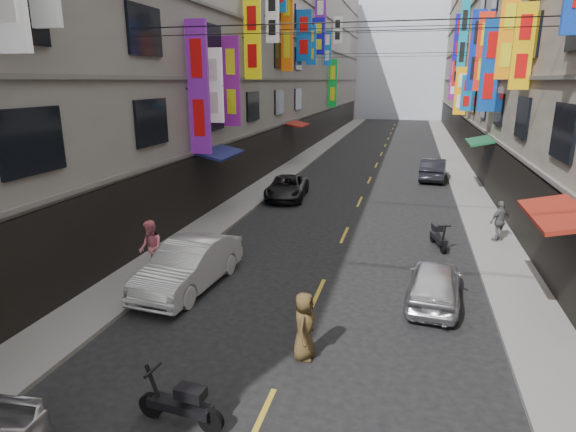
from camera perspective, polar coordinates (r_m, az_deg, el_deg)
The scene contains 18 objects.
sidewalk_left at distance 38.80m, azimuth 1.50°, elevation 6.51°, with size 2.00×90.00×0.12m, color slate.
sidewalk_right at distance 38.03m, azimuth 19.51°, elevation 5.42°, with size 2.00×90.00×0.12m, color slate.
building_row_left at distance 40.17m, azimuth -7.30°, elevation 20.20°, with size 10.14×90.00×19.00m.
building_row_right at distance 38.68m, azimuth 30.19°, elevation 18.48°, with size 10.14×90.00×19.00m.
haze_block at distance 87.51m, azimuth 13.34°, elevation 18.45°, with size 18.00×8.00×22.00m, color silver.
shop_signage at distance 30.60m, azimuth 10.23°, elevation 20.82°, with size 14.00×55.00×12.60m.
street_awnings at distance 21.92m, azimuth 4.39°, elevation 7.06°, with size 13.99×35.20×0.41m.
overhead_cables at distance 25.59m, azimuth 9.34°, elevation 21.18°, with size 14.00×38.04×1.24m.
lane_markings at distance 35.01m, azimuth 10.06°, elevation 5.17°, with size 0.12×80.20×0.01m.
scooter_crossing at distance 9.90m, azimuth -12.52°, elevation -20.97°, with size 1.80×0.52×1.14m.
scooter_far_right at distance 19.64m, azimuth 17.38°, elevation -2.34°, with size 0.70×1.77×1.14m.
car_left_mid at distance 15.38m, azimuth -11.66°, elevation -5.70°, with size 1.60×4.60×1.51m, color silver.
car_left_far at distance 26.58m, azimuth -0.12°, elevation 3.40°, with size 2.02×4.38×1.22m, color black.
car_right_mid at distance 14.77m, azimuth 16.96°, elevation -7.54°, with size 1.49×3.70×1.26m, color silver.
car_right_far at distance 32.96m, azimuth 16.82°, elevation 5.34°, with size 1.51×4.34×1.43m, color #24242B.
pedestrian_lfar at distance 16.28m, azimuth -15.96°, elevation -3.71°, with size 0.90×0.62×1.85m, color pink.
pedestrian_rfar at distance 20.78m, azimuth 23.83°, elevation -0.56°, with size 0.96×0.55×1.64m, color slate.
pedestrian_crossing at distance 11.42m, azimuth 1.95°, elevation -12.91°, with size 0.81×0.55×1.65m, color brown.
Camera 1 is at (2.45, 4.65, 6.30)m, focal length 30.00 mm.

